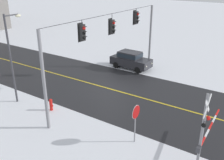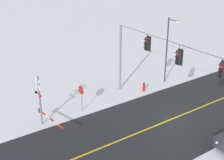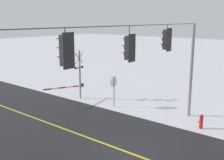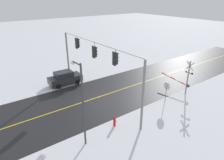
{
  "view_description": "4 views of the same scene",
  "coord_description": "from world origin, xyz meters",
  "px_view_note": "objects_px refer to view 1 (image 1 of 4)",
  "views": [
    {
      "loc": [
        -16.17,
        -10.95,
        8.9
      ],
      "look_at": [
        -3.91,
        -2.71,
        2.81
      ],
      "focal_mm": 41.02,
      "sensor_mm": 36.0,
      "label": 1
    },
    {
      "loc": [
        15.44,
        -16.75,
        13.02
      ],
      "look_at": [
        -3.66,
        -3.29,
        2.91
      ],
      "focal_mm": 51.64,
      "sensor_mm": 36.0,
      "label": 2
    },
    {
      "loc": [
        10.3,
        7.3,
        6.5
      ],
      "look_at": [
        -1.61,
        -2.4,
        3.09
      ],
      "focal_mm": 44.39,
      "sensor_mm": 36.0,
      "label": 3
    },
    {
      "loc": [
        -16.93,
        10.34,
        10.59
      ],
      "look_at": [
        -1.43,
        -1.04,
        2.37
      ],
      "focal_mm": 32.13,
      "sensor_mm": 36.0,
      "label": 4
    }
  ],
  "objects_px": {
    "parked_car_charcoal": "(131,59)",
    "railroad_crossing": "(204,129)",
    "fire_hydrant": "(51,104)",
    "streetlamp_near": "(12,51)",
    "stop_sign": "(136,116)"
  },
  "relations": [
    {
      "from": "railroad_crossing",
      "to": "parked_car_charcoal",
      "type": "distance_m",
      "value": 14.54
    },
    {
      "from": "parked_car_charcoal",
      "to": "streetlamp_near",
      "type": "distance_m",
      "value": 11.92
    },
    {
      "from": "parked_car_charcoal",
      "to": "streetlamp_near",
      "type": "relative_size",
      "value": 0.65
    },
    {
      "from": "parked_car_charcoal",
      "to": "fire_hydrant",
      "type": "bearing_deg",
      "value": 178.85
    },
    {
      "from": "stop_sign",
      "to": "streetlamp_near",
      "type": "distance_m",
      "value": 10.14
    },
    {
      "from": "railroad_crossing",
      "to": "fire_hydrant",
      "type": "xyz_separation_m",
      "value": [
        -0.37,
        10.32,
        -1.53
      ]
    },
    {
      "from": "stop_sign",
      "to": "parked_car_charcoal",
      "type": "xyz_separation_m",
      "value": [
        10.73,
        6.52,
        -0.76
      ]
    },
    {
      "from": "fire_hydrant",
      "to": "railroad_crossing",
      "type": "bearing_deg",
      "value": -87.97
    },
    {
      "from": "parked_car_charcoal",
      "to": "fire_hydrant",
      "type": "relative_size",
      "value": 4.82
    },
    {
      "from": "parked_car_charcoal",
      "to": "fire_hydrant",
      "type": "height_order",
      "value": "parked_car_charcoal"
    },
    {
      "from": "parked_car_charcoal",
      "to": "railroad_crossing",
      "type": "bearing_deg",
      "value": -135.83
    },
    {
      "from": "stop_sign",
      "to": "railroad_crossing",
      "type": "distance_m",
      "value": 3.62
    },
    {
      "from": "railroad_crossing",
      "to": "streetlamp_near",
      "type": "relative_size",
      "value": 0.64
    },
    {
      "from": "railroad_crossing",
      "to": "parked_car_charcoal",
      "type": "bearing_deg",
      "value": 44.17
    },
    {
      "from": "railroad_crossing",
      "to": "streetlamp_near",
      "type": "height_order",
      "value": "streetlamp_near"
    }
  ]
}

